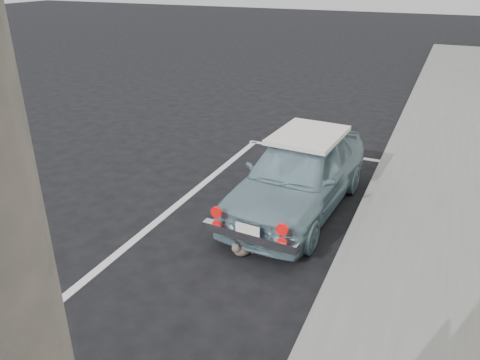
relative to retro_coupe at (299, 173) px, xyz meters
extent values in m
cube|color=slate|center=(2.33, -1.98, -0.52)|extent=(2.80, 40.00, 0.15)
cube|color=silver|center=(-0.37, 2.52, -0.59)|extent=(3.00, 0.12, 0.01)
cube|color=silver|center=(-1.77, -0.98, -0.59)|extent=(0.12, 7.00, 0.01)
imported|color=#7597A5|center=(0.00, 0.00, -0.01)|extent=(1.61, 3.52, 1.17)
cube|color=silver|center=(0.02, 0.34, 0.51)|extent=(1.05, 1.37, 0.07)
cube|color=silver|center=(-0.11, -1.67, -0.21)|extent=(1.32, 0.21, 0.12)
cube|color=white|center=(-0.11, -1.71, -0.11)|extent=(0.33, 0.04, 0.17)
cylinder|color=red|center=(-0.57, -1.66, 0.03)|extent=(0.15, 0.05, 0.15)
cylinder|color=red|center=(0.34, -1.73, 0.03)|extent=(0.15, 0.05, 0.15)
cylinder|color=red|center=(-0.57, -1.66, -0.15)|extent=(0.12, 0.05, 0.12)
cylinder|color=red|center=(0.34, -1.73, -0.15)|extent=(0.12, 0.05, 0.12)
ellipsoid|color=brown|center=(-0.23, -1.55, -0.49)|extent=(0.30, 0.36, 0.19)
sphere|color=brown|center=(-0.29, -1.67, -0.43)|extent=(0.12, 0.12, 0.12)
cone|color=brown|center=(-0.32, -1.66, -0.37)|extent=(0.04, 0.04, 0.05)
cone|color=brown|center=(-0.26, -1.69, -0.37)|extent=(0.04, 0.04, 0.05)
cylinder|color=brown|center=(-0.13, -1.42, -0.56)|extent=(0.03, 0.20, 0.03)
camera|label=1|loc=(1.86, -6.34, 2.89)|focal=35.00mm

